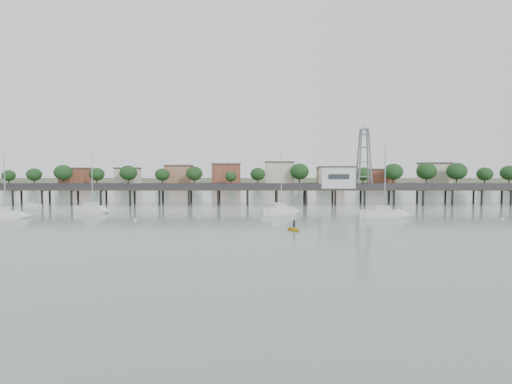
# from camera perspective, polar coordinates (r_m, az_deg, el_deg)

# --- Properties ---
(ground_plane) EXTENTS (500.00, 500.00, 0.00)m
(ground_plane) POSITION_cam_1_polar(r_m,az_deg,el_deg) (44.06, -7.14, -8.08)
(ground_plane) COLOR gray
(ground_plane) RESTS_ON ground
(pier) EXTENTS (150.00, 5.00, 5.50)m
(pier) POSITION_cam_1_polar(r_m,az_deg,el_deg) (103.15, -3.07, 0.41)
(pier) COLOR #2D2823
(pier) RESTS_ON ground
(pier_building) EXTENTS (8.40, 5.40, 5.30)m
(pier_building) POSITION_cam_1_polar(r_m,az_deg,el_deg) (104.78, 10.72, 1.97)
(pier_building) COLOR silver
(pier_building) RESTS_ON ground
(lattice_tower) EXTENTS (3.20, 3.20, 15.50)m
(lattice_tower) POSITION_cam_1_polar(r_m,az_deg,el_deg) (106.21, 14.20, 4.34)
(lattice_tower) COLOR slate
(lattice_tower) RESTS_ON ground
(sailboat_b) EXTENTS (7.34, 3.91, 11.76)m
(sailboat_b) POSITION_cam_1_polar(r_m,az_deg,el_deg) (88.99, -20.60, -2.22)
(sailboat_b) COLOR white
(sailboat_b) RESTS_ON ground
(sailboat_d) EXTENTS (8.40, 3.26, 13.54)m
(sailboat_d) POSITION_cam_1_polar(r_m,az_deg,el_deg) (78.95, 17.39, -2.81)
(sailboat_d) COLOR white
(sailboat_d) RESTS_ON ground
(sailboat_c) EXTENTS (7.65, 4.47, 12.24)m
(sailboat_c) POSITION_cam_1_polar(r_m,az_deg,el_deg) (81.23, 3.85, -2.52)
(sailboat_c) COLOR white
(sailboat_c) RESTS_ON ground
(sailboat_a) EXTENTS (7.28, 4.09, 11.68)m
(sailboat_a) POSITION_cam_1_polar(r_m,az_deg,el_deg) (85.01, -29.98, -2.67)
(sailboat_a) COLOR white
(sailboat_a) RESTS_ON ground
(white_tender) EXTENTS (3.47, 1.79, 1.29)m
(white_tender) POSITION_cam_1_polar(r_m,az_deg,el_deg) (107.34, -27.62, -1.64)
(white_tender) COLOR white
(white_tender) RESTS_ON ground
(yellow_dinghy) EXTENTS (2.04, 1.27, 2.76)m
(yellow_dinghy) POSITION_cam_1_polar(r_m,az_deg,el_deg) (59.88, 5.08, -5.12)
(yellow_dinghy) COLOR yellow
(yellow_dinghy) RESTS_ON ground
(dinghy_occupant) EXTENTS (0.95, 1.36, 0.31)m
(dinghy_occupant) POSITION_cam_1_polar(r_m,az_deg,el_deg) (59.88, 5.08, -5.12)
(dinghy_occupant) COLOR black
(dinghy_occupant) RESTS_ON ground
(mooring_buoys) EXTENTS (85.77, 23.90, 0.39)m
(mooring_buoys) POSITION_cam_1_polar(r_m,az_deg,el_deg) (74.13, 4.19, -3.49)
(mooring_buoys) COLOR beige
(mooring_buoys) RESTS_ON ground
(far_shore) EXTENTS (500.00, 170.00, 10.40)m
(far_shore) POSITION_cam_1_polar(r_m,az_deg,el_deg) (282.62, -1.11, 1.48)
(far_shore) COLOR #475133
(far_shore) RESTS_ON ground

